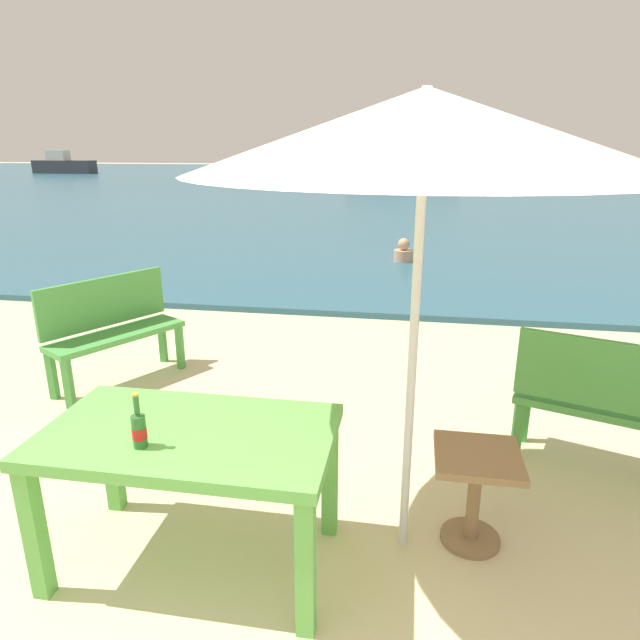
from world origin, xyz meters
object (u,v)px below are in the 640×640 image
picnic_table_green (190,450)px  bench_green_left (112,324)px  beer_bottle_amber (139,428)px  side_table_wood (475,484)px  bench_green_right (616,401)px  swimmer_person (403,252)px  patio_umbrella (425,132)px  boat_sailboat (64,165)px  boat_barge (402,160)px

picnic_table_green → bench_green_left: size_ratio=1.15×
beer_bottle_amber → side_table_wood: size_ratio=0.49×
bench_green_right → swimmer_person: size_ratio=3.05×
bench_green_right → swimmer_person: bearing=103.0°
bench_green_right → swimmer_person: bench_green_right is taller
patio_umbrella → bench_green_right: size_ratio=1.84×
beer_bottle_amber → patio_umbrella: patio_umbrella is taller
bench_green_left → picnic_table_green: bearing=-52.4°
side_table_wood → bench_green_right: bearing=40.5°
patio_umbrella → side_table_wood: bearing=13.0°
bench_green_right → picnic_table_green: bearing=-153.2°
boat_sailboat → boat_barge: bearing=3.8°
picnic_table_green → swimmer_person: (0.85, 7.57, -0.41)m
patio_umbrella → boat_sailboat: (-24.81, 34.45, -1.47)m
swimmer_person → boat_barge: boat_barge is taller
side_table_wood → beer_bottle_amber: bearing=-159.7°
picnic_table_green → patio_umbrella: 1.83m
beer_bottle_amber → bench_green_right: 2.84m
picnic_table_green → boat_barge: 36.33m
picnic_table_green → beer_bottle_amber: size_ratio=5.28×
patio_umbrella → picnic_table_green: bearing=-163.5°
picnic_table_green → boat_barge: size_ratio=0.19×
boat_sailboat → picnic_table_green: bearing=-55.6°
swimmer_person → boat_barge: 28.78m
beer_bottle_amber → side_table_wood: bearing=20.3°
patio_umbrella → bench_green_right: (1.28, 0.86, -1.58)m
bench_green_right → boat_sailboat: 42.52m
boat_barge → picnic_table_green: bearing=-89.9°
side_table_wood → boat_sailboat: size_ratio=0.12×
side_table_wood → picnic_table_green: bearing=-164.4°
beer_bottle_amber → side_table_wood: (1.56, 0.58, -0.50)m
picnic_table_green → boat_barge: boat_barge is taller
bench_green_left → boat_barge: 34.30m
picnic_table_green → beer_bottle_amber: beer_bottle_amber is taller
swimmer_person → picnic_table_green: bearing=-96.4°
picnic_table_green → side_table_wood: picnic_table_green is taller
side_table_wood → bench_green_right: bench_green_right is taller
bench_green_left → boat_sailboat: size_ratio=0.28×
beer_bottle_amber → bench_green_right: bearing=28.8°
side_table_wood → bench_green_right: size_ratio=0.43×
side_table_wood → bench_green_right: 1.22m
side_table_wood → boat_barge: (-1.47, 35.93, 0.69)m
boat_barge → beer_bottle_amber: bearing=-90.1°
bench_green_left → boat_barge: bearing=87.5°
bench_green_right → boat_barge: (-2.39, 35.15, 0.50)m
bench_green_left → beer_bottle_amber: bearing=-57.3°
beer_bottle_amber → boat_barge: size_ratio=0.04×
bench_green_left → swimmer_person: bench_green_left is taller
boat_sailboat → boat_barge: size_ratio=0.59×
side_table_wood → boat_barge: 35.97m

